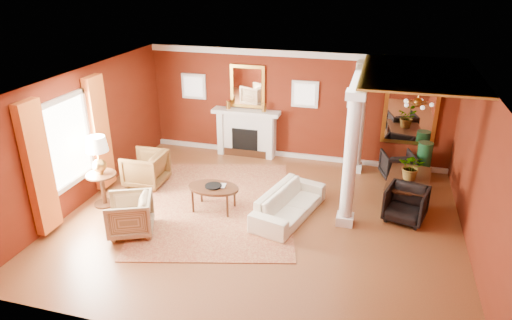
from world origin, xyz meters
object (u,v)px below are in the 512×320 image
(armchair_leopard, at_px, (145,167))
(coffee_table, at_px, (214,189))
(dining_table, at_px, (410,183))
(side_table, at_px, (99,159))
(armchair_stripe, at_px, (130,213))
(sofa, at_px, (289,199))

(armchair_leopard, xyz_separation_m, coffee_table, (2.00, -0.74, 0.05))
(armchair_leopard, height_order, dining_table, armchair_leopard)
(side_table, bearing_deg, armchair_stripe, -37.00)
(armchair_leopard, xyz_separation_m, side_table, (-0.42, -1.16, 0.63))
(armchair_leopard, relative_size, armchair_stripe, 1.06)
(coffee_table, distance_m, side_table, 2.52)
(coffee_table, bearing_deg, side_table, -170.10)
(sofa, height_order, armchair_leopard, armchair_leopard)
(armchair_leopard, height_order, armchair_stripe, armchair_leopard)
(sofa, relative_size, coffee_table, 1.87)
(armchair_stripe, bearing_deg, armchair_leopard, 176.03)
(dining_table, bearing_deg, armchair_leopard, 104.43)
(sofa, height_order, side_table, side_table)
(armchair_leopard, relative_size, side_table, 0.57)
(sofa, bearing_deg, coffee_table, 110.60)
(sofa, distance_m, armchair_leopard, 3.66)
(side_table, bearing_deg, coffee_table, 9.90)
(coffee_table, bearing_deg, dining_table, 20.97)
(dining_table, bearing_deg, sofa, 126.40)
(armchair_stripe, xyz_separation_m, coffee_table, (1.27, 1.29, 0.08))
(armchair_leopard, relative_size, coffee_table, 0.82)
(side_table, relative_size, dining_table, 1.01)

